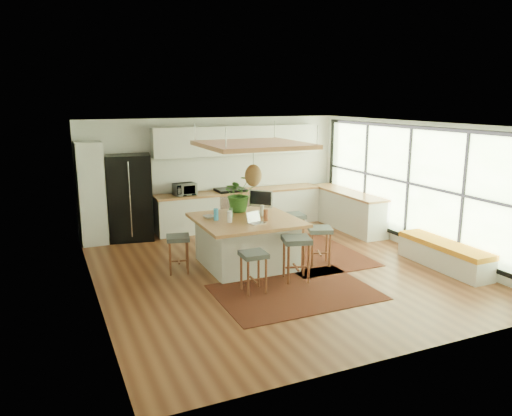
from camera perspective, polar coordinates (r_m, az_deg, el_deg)
name	(u,v)px	position (r m, az deg, el deg)	size (l,w,h in m)	color
floor	(276,269)	(9.35, 2.38, -7.10)	(7.00, 7.00, 0.00)	#572B18
ceiling	(278,125)	(8.82, 2.54, 9.66)	(7.00, 7.00, 0.00)	white
wall_back	(214,173)	(12.18, -4.85, 4.06)	(6.50, 6.50, 0.00)	silver
wall_front	(406,253)	(6.15, 17.07, -5.04)	(6.50, 6.50, 0.00)	silver
wall_left	(91,216)	(8.12, -18.59, -0.89)	(7.00, 7.00, 0.00)	silver
wall_right	(416,187)	(10.80, 18.13, 2.38)	(7.00, 7.00, 0.00)	silver
window_wall	(416,184)	(10.78, 18.03, 2.63)	(0.10, 6.20, 2.60)	black
pantry	(91,193)	(11.30, -18.58, 1.61)	(0.55, 0.60, 2.25)	silver
back_counter_base	(240,210)	(12.24, -1.85, -0.19)	(4.20, 0.60, 0.88)	silver
back_counter_top	(240,192)	(12.15, -1.87, 1.93)	(4.24, 0.64, 0.05)	#9A5D36
backsplash	(235,172)	(12.35, -2.40, 4.21)	(4.20, 0.02, 0.80)	white
upper_cabinets	(238,140)	(12.11, -2.16, 7.86)	(4.20, 0.34, 0.70)	silver
range	(231,208)	(12.14, -2.95, -0.02)	(0.76, 0.62, 1.00)	#A5A5AA
right_counter_base	(347,211)	(12.33, 10.56, -0.31)	(0.60, 2.50, 0.88)	silver
right_counter_top	(348,192)	(12.23, 10.64, 1.79)	(0.64, 2.54, 0.05)	#9A5D36
window_bench	(444,255)	(10.01, 20.97, -5.11)	(0.52, 2.00, 0.50)	silver
ceiling_panel	(253,159)	(9.11, -0.32, 5.66)	(1.86, 1.86, 0.80)	#9A5D36
rug_near	(295,292)	(8.31, 4.59, -9.70)	(2.60, 1.80, 0.01)	black
rug_right	(311,253)	(10.35, 6.40, -5.17)	(1.80, 2.60, 0.01)	black
fridge	(130,199)	(11.44, -14.39, 0.99)	(0.96, 0.75, 1.94)	black
island	(246,242)	(9.42, -1.16, -3.96)	(1.85, 1.85, 0.93)	#9A5D36
stool_near_left	(254,272)	(8.17, -0.29, -7.41)	(0.41, 0.41, 0.69)	#444B4B
stool_near_right	(296,261)	(8.71, 4.68, -6.18)	(0.47, 0.47, 0.79)	#444B4B
stool_right_front	(320,247)	(9.58, 7.39, -4.48)	(0.44, 0.44, 0.74)	#444B4B
stool_right_back	(293,233)	(10.51, 4.27, -2.86)	(0.45, 0.45, 0.77)	#444B4B
stool_left_side	(179,254)	(9.20, -8.98, -5.26)	(0.41, 0.41, 0.70)	#444B4B
laptop	(257,217)	(8.90, 0.11, -1.05)	(0.29, 0.31, 0.22)	#A5A5AA
monitor	(261,200)	(9.70, 0.57, 0.94)	(0.50, 0.18, 0.46)	#A5A5AA
microwave	(185,188)	(11.64, -8.29, 2.31)	(0.51, 0.28, 0.34)	#A5A5AA
island_plant	(239,197)	(9.83, -1.93, 1.27)	(0.67, 0.74, 0.58)	#1E4C19
island_bowl	(209,217)	(9.36, -5.51, -1.02)	(0.21, 0.21, 0.05)	silver
island_bottle_0	(217,215)	(9.18, -4.59, -0.83)	(0.07, 0.07, 0.19)	#3AA6E9
island_bottle_1	(229,217)	(9.00, -3.16, -1.08)	(0.07, 0.07, 0.19)	white
island_bottle_2	(265,216)	(9.11, 1.00, -0.90)	(0.07, 0.07, 0.19)	brown
island_bottle_3	(262,211)	(9.46, 0.66, -0.39)	(0.07, 0.07, 0.19)	silver
island_bottle_4	(231,212)	(9.43, -2.88, -0.44)	(0.07, 0.07, 0.19)	#49794C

